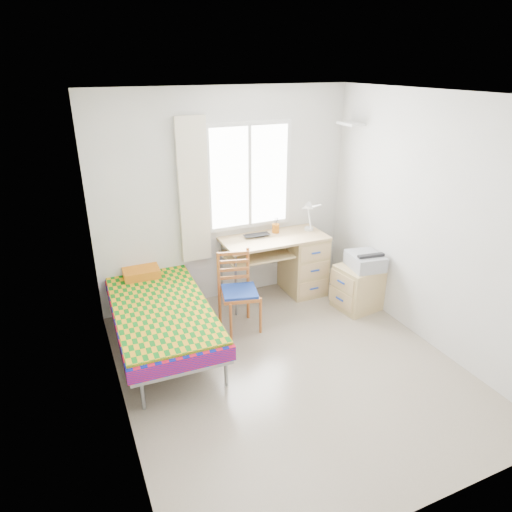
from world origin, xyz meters
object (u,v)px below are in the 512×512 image
(desk, at_px, (298,261))
(printer, at_px, (365,260))
(cabinet, at_px, (358,287))
(chair, at_px, (238,286))
(bed, at_px, (159,307))

(desk, bearing_deg, printer, -54.13)
(cabinet, xyz_separation_m, printer, (0.04, -0.03, 0.37))
(desk, xyz_separation_m, printer, (0.51, -0.72, 0.20))
(chair, relative_size, printer, 1.95)
(desk, height_order, printer, desk)
(bed, bearing_deg, chair, -1.84)
(bed, height_order, desk, bed)
(chair, bearing_deg, printer, 5.75)
(desk, bearing_deg, bed, -166.50)
(desk, distance_m, printer, 0.90)
(desk, relative_size, cabinet, 2.33)
(desk, bearing_deg, chair, -153.70)
(chair, relative_size, cabinet, 1.62)
(printer, bearing_deg, bed, -178.71)
(bed, distance_m, chair, 0.90)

